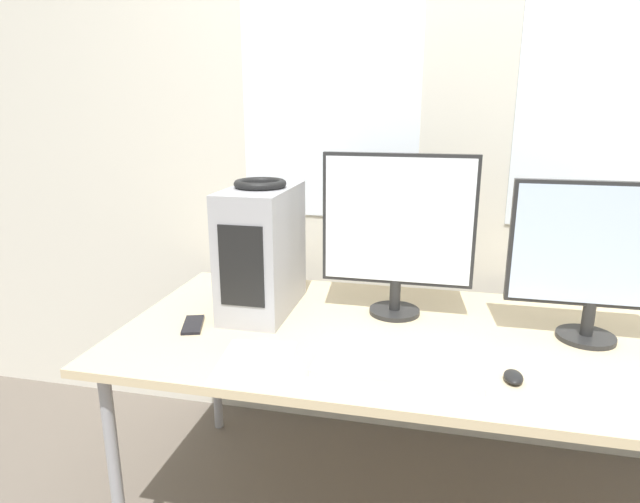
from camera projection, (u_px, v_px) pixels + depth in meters
wall_back at (465, 134)px, 2.14m from camera, size 8.00×0.07×2.70m
desk at (457, 349)px, 1.75m from camera, size 2.24×0.95×0.73m
pc_tower at (262, 250)px, 1.93m from camera, size 0.22×0.42×0.45m
headphones at (260, 184)px, 1.86m from camera, size 0.18×0.18×0.03m
monitor_main at (398, 228)px, 1.86m from camera, size 0.53×0.18×0.58m
monitor_right_near at (598, 254)px, 1.65m from camera, size 0.53×0.18×0.51m
keyboard at (397, 368)px, 1.52m from camera, size 0.47×0.17×0.02m
mouse at (513, 377)px, 1.46m from camera, size 0.05×0.08×0.02m
cell_phone at (193, 325)px, 1.83m from camera, size 0.11×0.16×0.01m
paper_sheet_left at (439, 366)px, 1.55m from camera, size 0.30×0.35×0.00m
paper_sheet_front at (254, 363)px, 1.57m from camera, size 0.24×0.32×0.00m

